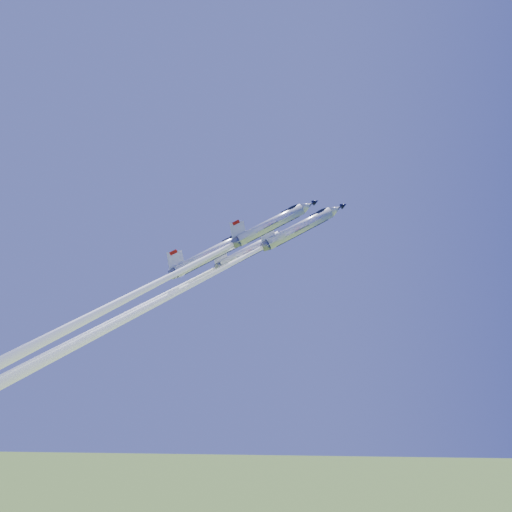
# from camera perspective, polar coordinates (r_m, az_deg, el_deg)

# --- Properties ---
(jet_lead) EXTENTS (51.01, 16.70, 47.89)m
(jet_lead) POSITION_cam_1_polar(r_m,az_deg,el_deg) (96.71, -7.62, -3.44)
(jet_lead) COLOR silver
(jet_left) EXTENTS (43.56, 14.61, 38.97)m
(jet_left) POSITION_cam_1_polar(r_m,az_deg,el_deg) (101.57, -9.86, -4.25)
(jet_left) COLOR silver
(jet_right) EXTENTS (42.89, 14.25, 39.08)m
(jet_right) POSITION_cam_1_polar(r_m,az_deg,el_deg) (87.42, -9.35, -2.41)
(jet_right) COLOR silver
(jet_slot) EXTENTS (38.99, 13.72, 33.59)m
(jet_slot) POSITION_cam_1_polar(r_m,az_deg,el_deg) (96.69, -12.08, -3.69)
(jet_slot) COLOR silver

